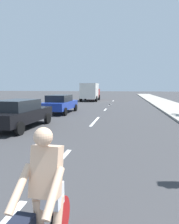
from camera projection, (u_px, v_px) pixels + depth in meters
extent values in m
plane|color=#38383A|center=(105.00, 110.00, 19.13)|extent=(160.00, 160.00, 0.00)
cube|color=#9E998E|center=(177.00, 109.00, 19.80)|extent=(3.60, 80.00, 0.14)
cube|color=white|center=(61.00, 159.00, 6.21)|extent=(0.16, 1.80, 0.01)
cube|color=white|center=(93.00, 124.00, 12.14)|extent=(0.16, 1.80, 0.01)
cube|color=white|center=(97.00, 119.00, 13.87)|extent=(0.16, 1.80, 0.01)
cube|color=white|center=(105.00, 110.00, 19.54)|extent=(0.16, 1.80, 0.01)
cube|color=white|center=(110.00, 105.00, 24.61)|extent=(0.16, 1.80, 0.01)
cube|color=white|center=(110.00, 105.00, 24.95)|extent=(0.16, 1.80, 0.01)
cube|color=white|center=(113.00, 101.00, 31.67)|extent=(0.16, 1.80, 0.01)
cylinder|color=red|center=(61.00, 220.00, 2.88)|extent=(0.07, 0.66, 0.66)
cylinder|color=black|center=(52.00, 206.00, 2.52)|extent=(0.03, 0.03, 0.48)
cube|color=beige|center=(47.00, 171.00, 2.33)|extent=(0.35, 0.33, 0.63)
sphere|color=beige|center=(43.00, 137.00, 2.22)|extent=(0.22, 0.22, 0.22)
cube|color=white|center=(49.00, 194.00, 2.42)|extent=(0.33, 0.23, 0.28)
cylinder|color=beige|center=(57.00, 222.00, 2.39)|extent=(0.12, 0.32, 0.62)
cylinder|color=beige|center=(39.00, 220.00, 2.44)|extent=(0.12, 0.20, 0.63)
cylinder|color=beige|center=(54.00, 192.00, 2.05)|extent=(0.11, 0.49, 0.41)
cylinder|color=beige|center=(19.00, 188.00, 2.13)|extent=(0.11, 0.49, 0.41)
cube|color=black|center=(20.00, 116.00, 10.84)|extent=(2.08, 4.55, 0.64)
cube|color=black|center=(17.00, 105.00, 10.55)|extent=(1.75, 2.40, 0.56)
cylinder|color=black|center=(21.00, 117.00, 12.57)|extent=(0.21, 0.65, 0.64)
cylinder|color=black|center=(48.00, 118.00, 12.15)|extent=(0.21, 0.65, 0.64)
cylinder|color=black|center=(20.00, 129.00, 9.21)|extent=(0.21, 0.65, 0.64)
cube|color=#1E389E|center=(60.00, 105.00, 17.07)|extent=(1.98, 4.52, 0.64)
cube|color=black|center=(59.00, 98.00, 16.78)|extent=(1.70, 2.36, 0.56)
cylinder|color=black|center=(57.00, 107.00, 18.79)|extent=(0.19, 0.64, 0.64)
cylinder|color=black|center=(76.00, 108.00, 18.42)|extent=(0.19, 0.64, 0.64)
cylinder|color=black|center=(43.00, 111.00, 15.83)|extent=(0.19, 0.64, 0.64)
cylinder|color=black|center=(65.00, 112.00, 15.45)|extent=(0.19, 0.64, 0.64)
cube|color=maroon|center=(92.00, 93.00, 33.78)|extent=(2.46, 2.40, 1.40)
cube|color=silver|center=(90.00, 91.00, 30.79)|extent=(2.51, 4.22, 2.30)
cylinder|color=black|center=(85.00, 97.00, 33.93)|extent=(0.30, 0.91, 0.90)
cylinder|color=black|center=(99.00, 97.00, 33.57)|extent=(0.30, 0.91, 0.90)
cylinder|color=black|center=(81.00, 99.00, 30.11)|extent=(0.30, 0.91, 0.90)
cylinder|color=black|center=(96.00, 99.00, 29.74)|extent=(0.30, 0.91, 0.90)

